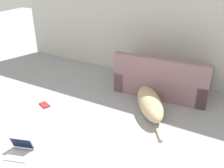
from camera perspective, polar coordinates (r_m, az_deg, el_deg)
name	(u,v)px	position (r m, az deg, el deg)	size (l,w,h in m)	color
wall_back	(145,19)	(5.92, 7.48, 14.56)	(6.97, 0.06, 2.76)	beige
couch	(162,80)	(5.44, 11.44, 0.90)	(1.98, 1.04, 0.89)	gray
dog	(149,100)	(4.86, 8.40, -3.67)	(1.12, 1.60, 0.35)	tan
laptop_open	(20,148)	(4.08, -20.21, -13.65)	(0.43, 0.40, 0.24)	#B7B7BC
book_red	(45,105)	(5.14, -15.15, -4.62)	(0.27, 0.21, 0.02)	maroon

